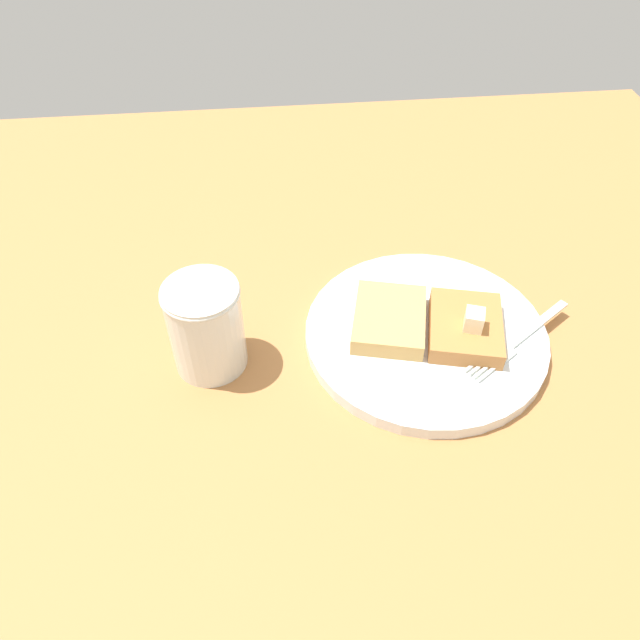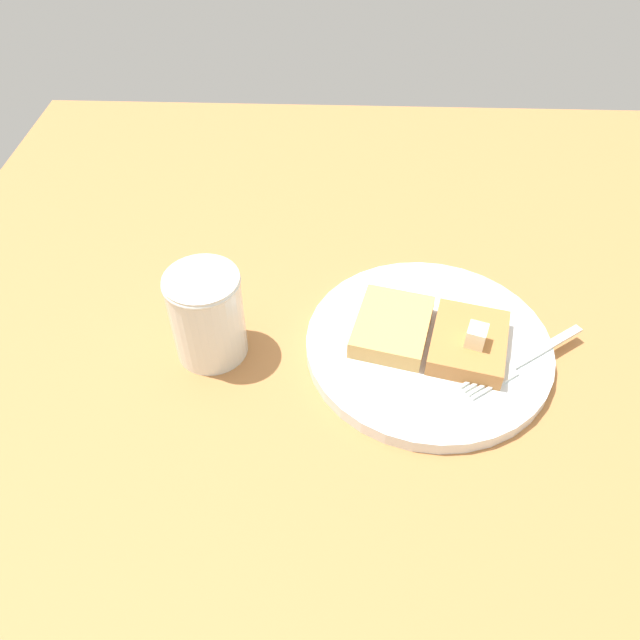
# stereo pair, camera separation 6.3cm
# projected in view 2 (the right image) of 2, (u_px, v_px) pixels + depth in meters

# --- Properties ---
(table_surface) EXTENTS (1.09, 1.09, 0.02)m
(table_surface) POSITION_uv_depth(u_px,v_px,m) (380.00, 350.00, 0.68)
(table_surface) COLOR #AF723F
(table_surface) RESTS_ON ground
(plate) EXTENTS (0.26, 0.26, 0.01)m
(plate) POSITION_uv_depth(u_px,v_px,m) (428.00, 345.00, 0.65)
(plate) COLOR white
(plate) RESTS_ON table_surface
(toast_slice_left) EXTENTS (0.09, 0.11, 0.02)m
(toast_slice_left) POSITION_uv_depth(u_px,v_px,m) (469.00, 342.00, 0.63)
(toast_slice_left) COLOR #B47239
(toast_slice_left) RESTS_ON plate
(toast_slice_middle) EXTENTS (0.09, 0.11, 0.02)m
(toast_slice_middle) POSITION_uv_depth(u_px,v_px,m) (392.00, 327.00, 0.65)
(toast_slice_middle) COLOR tan
(toast_slice_middle) RESTS_ON plate
(butter_pat_primary) EXTENTS (0.02, 0.03, 0.02)m
(butter_pat_primary) POSITION_uv_depth(u_px,v_px,m) (476.00, 336.00, 0.61)
(butter_pat_primary) COLOR #F4EFCB
(butter_pat_primary) RESTS_ON toast_slice_left
(fork) EXTENTS (0.14, 0.10, 0.00)m
(fork) POSITION_uv_depth(u_px,v_px,m) (518.00, 363.00, 0.63)
(fork) COLOR silver
(fork) RESTS_ON plate
(syrup_jar) EXTENTS (0.08, 0.08, 0.10)m
(syrup_jar) POSITION_uv_depth(u_px,v_px,m) (208.00, 317.00, 0.63)
(syrup_jar) COLOR #46210B
(syrup_jar) RESTS_ON table_surface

